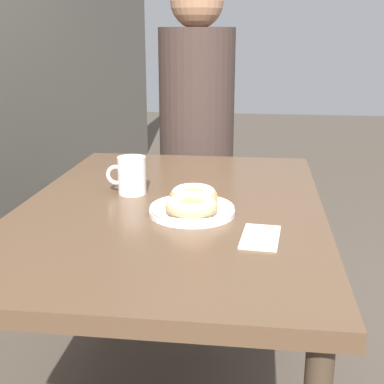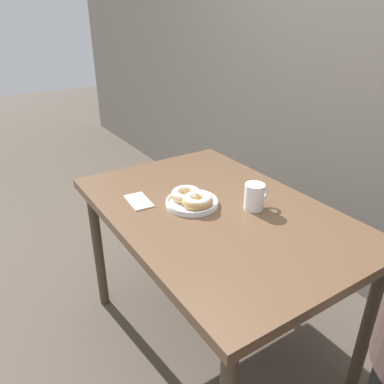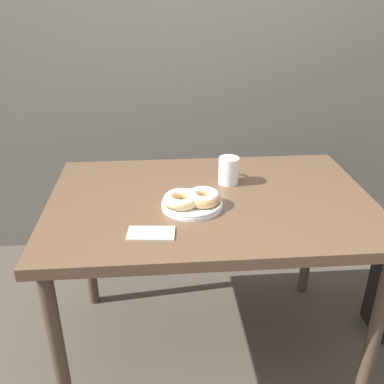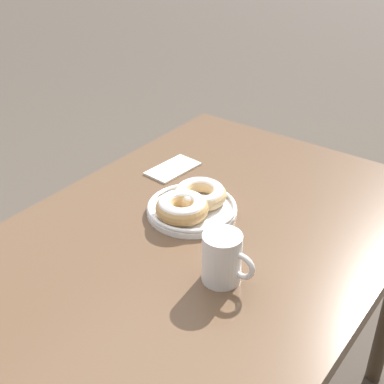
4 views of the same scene
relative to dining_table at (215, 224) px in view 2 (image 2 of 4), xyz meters
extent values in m
plane|color=#4C4238|center=(0.00, -0.19, -0.67)|extent=(14.00, 14.00, 0.00)
cube|color=slate|center=(0.00, 0.94, 0.63)|extent=(8.00, 0.05, 2.60)
cube|color=brown|center=(0.00, 0.00, 0.06)|extent=(1.22, 0.82, 0.04)
cylinder|color=#473828|center=(-0.55, -0.35, -0.32)|extent=(0.05, 0.05, 0.71)
cylinder|color=#473828|center=(-0.55, 0.35, -0.32)|extent=(0.05, 0.05, 0.71)
cylinder|color=#473828|center=(0.55, 0.35, -0.32)|extent=(0.05, 0.05, 0.71)
cylinder|color=white|center=(-0.08, -0.07, 0.08)|extent=(0.22, 0.22, 0.01)
torus|color=white|center=(-0.08, -0.07, 0.10)|extent=(0.22, 0.22, 0.01)
torus|color=tan|center=(-0.04, -0.07, 0.11)|extent=(0.13, 0.13, 0.04)
torus|color=white|center=(-0.04, -0.07, 0.12)|extent=(0.12, 0.12, 0.03)
torus|color=#D6B27A|center=(-0.12, -0.07, 0.11)|extent=(0.16, 0.16, 0.04)
torus|color=white|center=(-0.12, -0.07, 0.12)|extent=(0.15, 0.15, 0.03)
cylinder|color=white|center=(0.09, 0.13, 0.13)|extent=(0.08, 0.08, 0.11)
cylinder|color=#382114|center=(0.09, 0.13, 0.18)|extent=(0.07, 0.07, 0.00)
torus|color=white|center=(0.09, 0.18, 0.13)|extent=(0.01, 0.06, 0.06)
cube|color=beige|center=(-0.22, -0.24, 0.08)|extent=(0.16, 0.10, 0.01)
camera|label=1|loc=(-1.37, -0.23, 0.52)|focal=50.00mm
camera|label=2|loc=(1.09, -0.82, 0.81)|focal=35.00mm
camera|label=3|loc=(-0.19, -1.43, 0.80)|focal=40.00mm
camera|label=4|loc=(0.81, 0.59, 0.80)|focal=50.00mm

